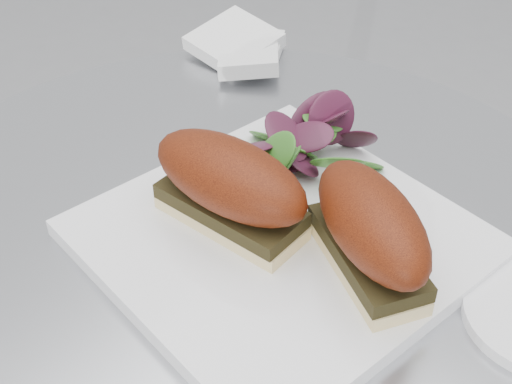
% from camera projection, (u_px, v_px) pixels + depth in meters
% --- Properties ---
extents(plate, '(0.34, 0.34, 0.02)m').
position_uv_depth(plate, '(280.00, 240.00, 0.61)').
color(plate, white).
rests_on(plate, table).
extents(sandwich_left, '(0.15, 0.07, 0.08)m').
position_uv_depth(sandwich_left, '(230.00, 185.00, 0.59)').
color(sandwich_left, beige).
rests_on(sandwich_left, plate).
extents(sandwich_right, '(0.15, 0.13, 0.08)m').
position_uv_depth(sandwich_right, '(371.00, 230.00, 0.55)').
color(sandwich_right, beige).
rests_on(sandwich_right, plate).
extents(salad, '(0.12, 0.12, 0.05)m').
position_uv_depth(salad, '(297.00, 143.00, 0.67)').
color(salad, '#3C842B').
rests_on(salad, plate).
extents(napkin, '(0.16, 0.16, 0.02)m').
position_uv_depth(napkin, '(241.00, 57.00, 0.86)').
color(napkin, white).
rests_on(napkin, table).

